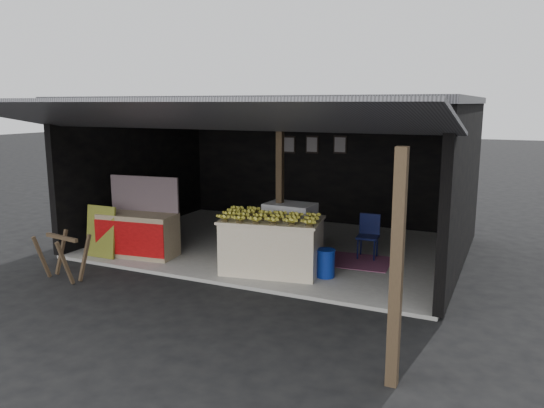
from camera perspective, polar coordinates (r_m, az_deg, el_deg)
The scene contains 13 objects.
ground at distance 8.77m, azimuth -6.15°, elevation -8.62°, with size 80.00×80.00×0.00m, color black.
concrete_slab at distance 10.88m, azimuth 0.69°, elevation -4.54°, with size 7.00×5.00×0.06m, color gray.
shophouse at distance 10.81m, azimuth 1.42°, elevation 6.51°, with size 7.40×7.29×3.02m.
banana_table at distance 9.06m, azimuth -0.02°, elevation -4.45°, with size 1.83×1.31×0.93m.
banana_pile at distance 8.93m, azimuth -0.02°, elevation -1.03°, with size 1.55×0.93×0.18m, color gold, non-canonical shape.
white_crate at distance 10.01m, azimuth 1.93°, elevation -2.77°, with size 0.93×0.65×1.00m.
neighbor_stall at distance 10.32m, azimuth -14.15°, elevation -2.97°, with size 1.51×0.82×1.49m.
green_signboard at distance 10.41m, azimuth -17.93°, elevation -2.85°, with size 0.65×0.04×0.97m, color black.
sawhorse at distance 9.47m, azimuth -21.58°, elevation -4.84°, with size 0.78×0.76×0.76m.
water_barrel at distance 8.89m, azimuth 5.80°, elevation -6.45°, with size 0.30×0.30×0.44m, color navy.
plastic_chair at distance 10.06m, azimuth 10.36°, elevation -3.00°, with size 0.41×0.41×0.82m.
magenta_rug at distance 9.89m, azimuth 8.29°, elevation -6.03°, with size 1.50×1.00×0.01m, color #671750.
picture_frames at distance 12.81m, azimuth 4.48°, elevation 6.39°, with size 1.62×0.04×0.46m.
Camera 1 is at (4.33, -7.06, 2.91)m, focal length 35.00 mm.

